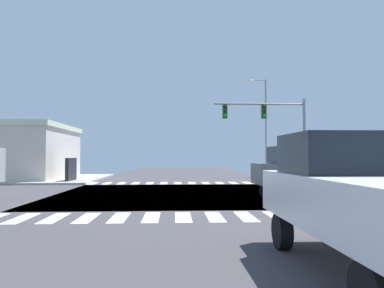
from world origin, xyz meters
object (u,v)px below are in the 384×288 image
(street_lamp, at_px, (264,119))
(suv_queued_3, at_px, (309,169))
(traffic_signal_mast, at_px, (268,120))
(pickup_trailing_1, at_px, (356,194))

(street_lamp, distance_m, suv_queued_3, 19.89)
(traffic_signal_mast, bearing_deg, suv_queued_3, -95.77)
(suv_queued_3, bearing_deg, street_lamp, -8.52)
(traffic_signal_mast, distance_m, suv_queued_3, 11.11)
(suv_queued_3, relative_size, pickup_trailing_1, 0.90)
(traffic_signal_mast, xyz_separation_m, suv_queued_3, (-1.07, -10.61, -3.12))
(street_lamp, height_order, pickup_trailing_1, street_lamp)
(pickup_trailing_1, bearing_deg, suv_queued_3, 73.82)
(suv_queued_3, distance_m, pickup_trailing_1, 9.79)
(traffic_signal_mast, distance_m, pickup_trailing_1, 20.63)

